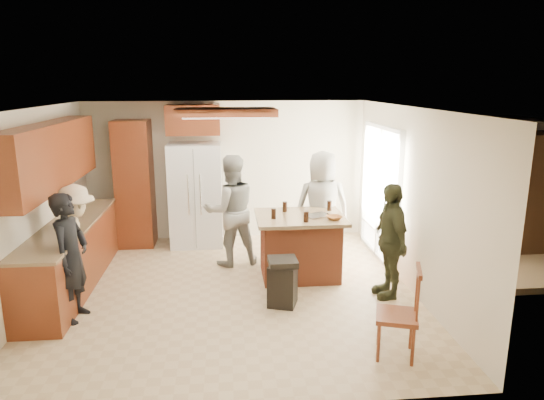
{
  "coord_description": "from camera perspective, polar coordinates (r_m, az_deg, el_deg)",
  "views": [
    {
      "loc": [
        -0.03,
        -6.23,
        2.82
      ],
      "look_at": [
        0.64,
        0.58,
        1.15
      ],
      "focal_mm": 32.0,
      "sensor_mm": 36.0,
      "label": 1
    }
  ],
  "objects": [
    {
      "name": "person_counter",
      "position": [
        6.98,
        -21.98,
        -4.48
      ],
      "size": [
        0.51,
        1.01,
        1.52
      ],
      "primitive_type": "imported",
      "rotation": [
        0.0,
        0.0,
        1.52
      ],
      "color": "tan",
      "rests_on": "ground"
    },
    {
      "name": "back_wall_units",
      "position": [
        8.65,
        -14.22,
        3.7
      ],
      "size": [
        1.8,
        0.6,
        2.45
      ],
      "color": "maroon",
      "rests_on": "ground"
    },
    {
      "name": "room_shell",
      "position": [
        9.23,
        23.04,
        0.37
      ],
      "size": [
        8.0,
        5.2,
        5.0
      ],
      "color": "tan",
      "rests_on": "ground"
    },
    {
      "name": "spindle_chair",
      "position": [
        5.34,
        14.68,
        -13.06
      ],
      "size": [
        0.53,
        0.53,
        0.99
      ],
      "color": "maroon",
      "rests_on": "ground"
    },
    {
      "name": "island_items",
      "position": [
        6.99,
        5.13,
        -1.68
      ],
      "size": [
        1.02,
        0.67,
        0.15
      ],
      "color": "silver",
      "rests_on": "kitchen_island"
    },
    {
      "name": "refrigerator",
      "position": [
        8.59,
        -8.94,
        0.61
      ],
      "size": [
        0.9,
        0.76,
        1.8
      ],
      "color": "white",
      "rests_on": "ground"
    },
    {
      "name": "person_behind_left",
      "position": [
        7.57,
        -4.86,
        -1.24
      ],
      "size": [
        0.95,
        0.7,
        1.75
      ],
      "primitive_type": "imported",
      "rotation": [
        0.0,
        0.0,
        3.37
      ],
      "color": "gray",
      "rests_on": "ground"
    },
    {
      "name": "person_front_left",
      "position": [
        6.29,
        -22.59,
        -6.24
      ],
      "size": [
        0.52,
        0.64,
        1.58
      ],
      "primitive_type": "imported",
      "rotation": [
        0.0,
        0.0,
        1.39
      ],
      "color": "black",
      "rests_on": "ground"
    },
    {
      "name": "trash_bin",
      "position": [
        6.33,
        1.26,
        -9.57
      ],
      "size": [
        0.43,
        0.43,
        0.63
      ],
      "color": "black",
      "rests_on": "ground"
    },
    {
      "name": "kitchen_island",
      "position": [
        7.19,
        3.26,
        -5.35
      ],
      "size": [
        1.28,
        1.03,
        0.93
      ],
      "color": "#974327",
      "rests_on": "ground"
    },
    {
      "name": "person_behind_right",
      "position": [
        7.72,
        5.92,
        -0.81
      ],
      "size": [
        0.9,
        0.6,
        1.79
      ],
      "primitive_type": "imported",
      "rotation": [
        0.0,
        0.0,
        3.1
      ],
      "color": "gray",
      "rests_on": "ground"
    },
    {
      "name": "person_side_right",
      "position": [
        6.62,
        13.72,
        -4.66
      ],
      "size": [
        0.5,
        0.93,
        1.56
      ],
      "primitive_type": "imported",
      "rotation": [
        0.0,
        0.0,
        -1.53
      ],
      "color": "#363820",
      "rests_on": "ground"
    },
    {
      "name": "left_cabinetry",
      "position": [
        7.24,
        -23.23,
        -2.37
      ],
      "size": [
        0.64,
        3.0,
        2.3
      ],
      "color": "maroon",
      "rests_on": "ground"
    }
  ]
}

